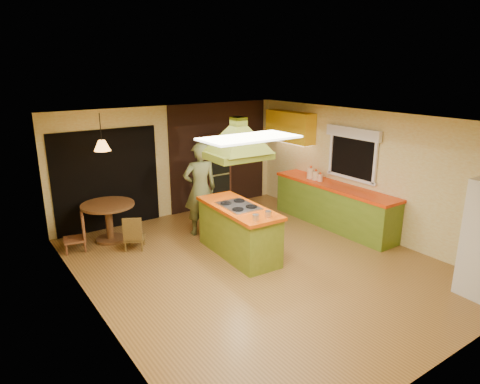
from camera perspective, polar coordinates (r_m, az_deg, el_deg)
ground at (r=7.55m, az=2.52°, el=-9.65°), size 6.50×6.50×0.00m
room_walls at (r=7.09m, az=2.65°, el=-0.55°), size 5.50×6.50×6.50m
ceiling_plane at (r=6.83m, az=2.79°, el=9.54°), size 6.50×6.50×0.00m
brick_panel at (r=10.35m, az=-2.78°, el=4.93°), size 2.64×0.03×2.50m
nook_opening at (r=9.27m, az=-17.29°, el=1.54°), size 2.20×0.03×2.10m
right_counter at (r=9.34m, az=12.31°, el=-1.74°), size 0.62×3.05×0.92m
upper_cabinets at (r=10.20m, az=6.67°, el=8.65°), size 0.34×1.40×0.70m
window_right at (r=9.08m, az=14.81°, el=6.10°), size 0.12×1.35×1.06m
fluor_panel at (r=5.22m, az=1.27°, el=7.23°), size 1.20×0.60×0.03m
kitchen_island at (r=7.75m, az=-0.18°, el=-5.12°), size 0.84×1.89×0.94m
range_hood at (r=7.28m, az=-0.20°, el=8.02°), size 1.06×0.78×0.79m
man at (r=8.59m, az=-5.33°, el=0.38°), size 0.77×0.58×1.90m
wall_oven at (r=10.03m, az=-3.45°, el=2.41°), size 0.61×0.63×1.77m
dining_table at (r=8.72m, az=-17.12°, el=-2.92°), size 1.02×1.02×0.76m
chair_left at (r=8.53m, az=-21.27°, el=-5.10°), size 0.45×0.45×0.70m
chair_near at (r=8.29m, az=-13.94°, el=-5.19°), size 0.50×0.50×0.66m
pendant_lamp at (r=8.38m, az=-17.91°, el=5.92°), size 0.37×0.37×0.20m
canister_large at (r=9.59m, az=9.41°, el=2.51°), size 0.22×0.22×0.24m
canister_medium at (r=9.49m, az=10.06°, el=2.18°), size 0.15×0.15×0.20m
canister_small at (r=9.40m, az=10.63°, el=1.88°), size 0.14×0.14×0.15m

